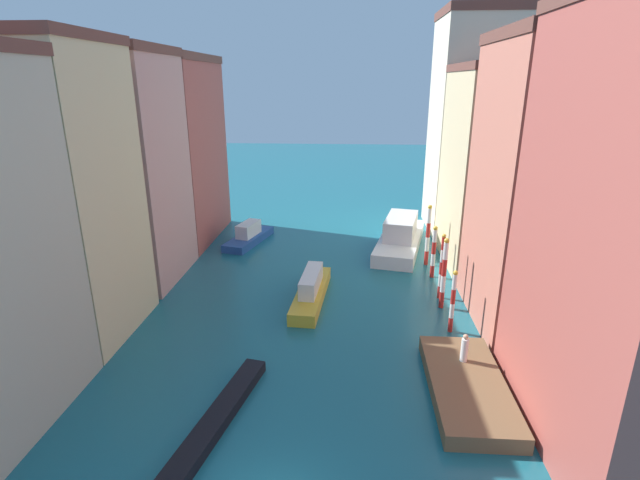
{
  "coord_description": "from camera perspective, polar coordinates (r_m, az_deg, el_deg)",
  "views": [
    {
      "loc": [
        2.51,
        -12.26,
        14.17
      ],
      "look_at": [
        -0.04,
        25.42,
        1.5
      ],
      "focal_mm": 26.69,
      "sensor_mm": 36.0,
      "label": 1
    }
  ],
  "objects": [
    {
      "name": "motorboat_0",
      "position": [
        32.4,
        -1.07,
        -5.98
      ],
      "size": [
        2.28,
        8.08,
        1.99
      ],
      "color": "gold",
      "rests_on": "ground"
    },
    {
      "name": "building_left_2",
      "position": [
        37.06,
        -22.77,
        7.92
      ],
      "size": [
        7.57,
        8.21,
        16.47
      ],
      "color": "tan",
      "rests_on": "ground"
    },
    {
      "name": "gondola_black",
      "position": [
        22.02,
        -13.02,
        -21.16
      ],
      "size": [
        3.03,
        9.92,
        0.54
      ],
      "color": "black",
      "rests_on": "ground"
    },
    {
      "name": "mooring_pole_0",
      "position": [
        28.96,
        15.63,
        -7.05
      ],
      "size": [
        0.29,
        0.29,
        3.91
      ],
      "color": "red",
      "rests_on": "ground"
    },
    {
      "name": "motorboat_1",
      "position": [
        44.17,
        -8.53,
        0.5
      ],
      "size": [
        3.64,
        6.98,
        1.9
      ],
      "color": "#234C93",
      "rests_on": "ground"
    },
    {
      "name": "waterfront_dock",
      "position": [
        24.66,
        17.2,
        -16.39
      ],
      "size": [
        3.47,
        7.87,
        0.77
      ],
      "color": "brown",
      "rests_on": "ground"
    },
    {
      "name": "building_left_3",
      "position": [
        45.83,
        -17.48,
        10.22
      ],
      "size": [
        7.57,
        11.25,
        16.37
      ],
      "color": "#B25147",
      "rests_on": "ground"
    },
    {
      "name": "building_right_3",
      "position": [
        48.42,
        17.98,
        12.93
      ],
      "size": [
        7.57,
        8.4,
        20.3
      ],
      "color": "beige",
      "rests_on": "ground"
    },
    {
      "name": "person_on_dock",
      "position": [
        25.43,
        16.93,
        -12.35
      ],
      "size": [
        0.36,
        0.36,
        1.49
      ],
      "color": "white",
      "rests_on": "waterfront_dock"
    },
    {
      "name": "building_right_1",
      "position": [
        30.34,
        26.06,
        5.77
      ],
      "size": [
        7.57,
        9.24,
        16.85
      ],
      "color": "#C6705B",
      "rests_on": "ground"
    },
    {
      "name": "ground_plane",
      "position": [
        39.48,
        -0.03,
        -2.49
      ],
      "size": [
        154.0,
        154.0,
        0.0
      ],
      "primitive_type": "plane",
      "color": "#196070"
    },
    {
      "name": "vaporetto_white",
      "position": [
        42.75,
        9.61,
        0.44
      ],
      "size": [
        5.61,
        11.7,
        2.89
      ],
      "color": "white",
      "rests_on": "ground"
    },
    {
      "name": "building_right_2",
      "position": [
        39.78,
        20.72,
        8.03
      ],
      "size": [
        7.57,
        10.02,
        15.42
      ],
      "color": "beige",
      "rests_on": "ground"
    },
    {
      "name": "mooring_pole_3",
      "position": [
        36.54,
        13.47,
        -1.32
      ],
      "size": [
        0.34,
        0.34,
        4.05
      ],
      "color": "red",
      "rests_on": "ground"
    },
    {
      "name": "building_left_1",
      "position": [
        30.01,
        -29.58,
        4.82
      ],
      "size": [
        7.57,
        7.56,
        16.56
      ],
      "color": "beige",
      "rests_on": "ground"
    },
    {
      "name": "mooring_pole_4",
      "position": [
        38.77,
        12.82,
        0.63
      ],
      "size": [
        0.35,
        0.35,
        5.0
      ],
      "color": "red",
      "rests_on": "ground"
    },
    {
      "name": "mooring_pole_1",
      "position": [
        31.63,
        14.63,
        -3.83
      ],
      "size": [
        0.34,
        0.34,
        4.81
      ],
      "color": "red",
      "rests_on": "ground"
    },
    {
      "name": "mooring_pole_2",
      "position": [
        33.04,
        14.36,
        -3.03
      ],
      "size": [
        0.27,
        0.27,
        4.62
      ],
      "color": "red",
      "rests_on": "ground"
    }
  ]
}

